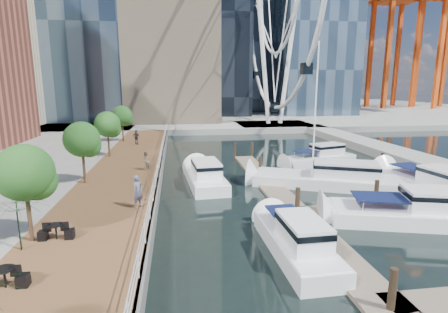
% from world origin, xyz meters
% --- Properties ---
extents(ground, '(520.00, 520.00, 0.00)m').
position_xyz_m(ground, '(0.00, 0.00, 0.00)').
color(ground, black).
rests_on(ground, ground).
extents(boardwalk, '(6.00, 60.00, 1.00)m').
position_xyz_m(boardwalk, '(-9.00, 15.00, 0.50)').
color(boardwalk, brown).
rests_on(boardwalk, ground).
extents(seawall, '(0.25, 60.00, 1.00)m').
position_xyz_m(seawall, '(-6.00, 15.00, 0.50)').
color(seawall, '#595954').
rests_on(seawall, ground).
extents(land_far, '(200.00, 114.00, 1.00)m').
position_xyz_m(land_far, '(0.00, 102.00, 0.50)').
color(land_far, gray).
rests_on(land_far, ground).
extents(breakwater, '(4.00, 60.00, 1.00)m').
position_xyz_m(breakwater, '(20.00, 20.00, 0.50)').
color(breakwater, gray).
rests_on(breakwater, ground).
extents(pier, '(14.00, 12.00, 1.00)m').
position_xyz_m(pier, '(14.00, 52.00, 0.50)').
color(pier, gray).
rests_on(pier, ground).
extents(railing, '(0.10, 60.00, 1.05)m').
position_xyz_m(railing, '(-6.10, 15.00, 1.52)').
color(railing, white).
rests_on(railing, boardwalk).
extents(floating_docks, '(16.00, 34.00, 2.60)m').
position_xyz_m(floating_docks, '(7.97, 9.98, 0.49)').
color(floating_docks, '#6D6051').
rests_on(floating_docks, ground).
extents(port_cranes, '(40.00, 52.00, 38.00)m').
position_xyz_m(port_cranes, '(67.67, 95.67, 20.00)').
color(port_cranes, '#D84C14').
rests_on(port_cranes, ground).
extents(street_trees, '(2.60, 42.60, 4.60)m').
position_xyz_m(street_trees, '(-11.40, 14.00, 4.29)').
color(street_trees, '#3F2B1C').
rests_on(street_trees, ground).
extents(yacht_foreground, '(11.97, 6.08, 2.15)m').
position_xyz_m(yacht_foreground, '(9.83, 5.63, 0.00)').
color(yacht_foreground, white).
rests_on(yacht_foreground, ground).
extents(pedestrian_near, '(0.81, 0.86, 1.98)m').
position_xyz_m(pedestrian_near, '(-6.89, 7.99, 1.99)').
color(pedestrian_near, '#4D5066').
rests_on(pedestrian_near, boardwalk).
extents(pedestrian_mid, '(0.87, 0.96, 1.61)m').
position_xyz_m(pedestrian_mid, '(-7.22, 17.53, 1.81)').
color(pedestrian_mid, gray).
rests_on(pedestrian_mid, boardwalk).
extents(pedestrian_far, '(1.14, 0.92, 1.82)m').
position_xyz_m(pedestrian_far, '(-9.39, 31.14, 1.91)').
color(pedestrian_far, '#353B43').
rests_on(pedestrian_far, boardwalk).
extents(moored_yachts, '(21.35, 32.63, 11.50)m').
position_xyz_m(moored_yachts, '(7.64, 12.10, 0.00)').
color(moored_yachts, white).
rests_on(moored_yachts, ground).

